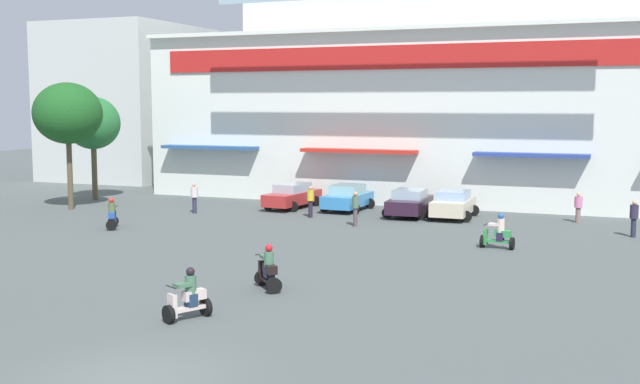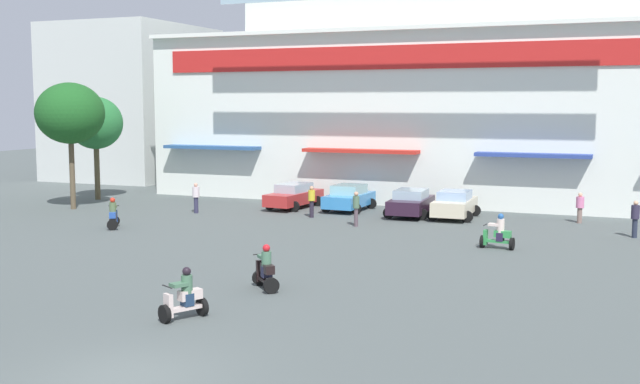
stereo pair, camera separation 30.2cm
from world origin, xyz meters
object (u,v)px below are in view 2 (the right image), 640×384
(scooter_rider_1, at_px, (266,270))
(scooter_rider_0, at_px, (498,235))
(scooter_rider_2, at_px, (184,298))
(scooter_rider_3, at_px, (113,216))
(parked_car_1, at_px, (349,198))
(pedestrian_4, at_px, (196,196))
(parked_car_3, at_px, (454,204))
(pedestrian_1, at_px, (312,200))
(parked_car_0, at_px, (294,196))
(parked_car_2, at_px, (411,203))
(plaza_tree_0, at_px, (96,123))
(plaza_tree_2, at_px, (70,114))
(pedestrian_0, at_px, (356,206))
(pedestrian_3, at_px, (580,206))
(pedestrian_2, at_px, (635,217))

(scooter_rider_1, bearing_deg, scooter_rider_0, 59.80)
(scooter_rider_2, height_order, scooter_rider_3, scooter_rider_3)
(parked_car_1, height_order, pedestrian_4, pedestrian_4)
(parked_car_3, xyz_separation_m, pedestrian_1, (-7.11, -2.52, 0.21))
(scooter_rider_2, xyz_separation_m, pedestrian_1, (-4.23, 19.41, 0.34))
(parked_car_0, xyz_separation_m, scooter_rider_1, (7.19, -18.44, -0.09))
(scooter_rider_1, distance_m, pedestrian_1, 16.13)
(pedestrian_1, bearing_deg, pedestrian_4, -172.54)
(parked_car_2, height_order, pedestrian_4, pedestrian_4)
(plaza_tree_0, xyz_separation_m, parked_car_3, (22.65, 0.40, -4.04))
(parked_car_1, relative_size, scooter_rider_2, 2.66)
(scooter_rider_3, bearing_deg, pedestrian_1, 42.45)
(scooter_rider_0, bearing_deg, scooter_rider_1, -120.20)
(plaza_tree_2, xyz_separation_m, pedestrian_0, (17.19, 0.09, -4.45))
(parked_car_3, bearing_deg, pedestrian_0, -130.95)
(pedestrian_1, height_order, pedestrian_3, pedestrian_1)
(pedestrian_2, bearing_deg, parked_car_0, 169.77)
(parked_car_1, height_order, pedestrian_2, pedestrian_2)
(parked_car_2, bearing_deg, parked_car_1, 167.96)
(parked_car_0, xyz_separation_m, scooter_rider_0, (13.05, -8.37, -0.13))
(pedestrian_2, height_order, pedestrian_4, pedestrian_2)
(plaza_tree_0, bearing_deg, scooter_rider_3, -48.59)
(scooter_rider_1, height_order, pedestrian_3, pedestrian_3)
(scooter_rider_3, bearing_deg, parked_car_2, 37.19)
(scooter_rider_1, distance_m, pedestrian_2, 18.79)
(parked_car_1, height_order, scooter_rider_3, scooter_rider_3)
(pedestrian_0, xyz_separation_m, pedestrian_2, (12.75, 1.72, -0.05))
(plaza_tree_0, height_order, scooter_rider_3, plaza_tree_0)
(plaza_tree_0, height_order, parked_car_3, plaza_tree_0)
(parked_car_0, relative_size, parked_car_1, 1.16)
(parked_car_1, bearing_deg, parked_car_2, -12.04)
(parked_car_0, height_order, parked_car_2, parked_car_2)
(pedestrian_0, bearing_deg, parked_car_3, 49.05)
(parked_car_2, bearing_deg, parked_car_3, 1.83)
(pedestrian_0, bearing_deg, pedestrian_3, 27.63)
(parked_car_0, relative_size, scooter_rider_2, 3.07)
(pedestrian_2, distance_m, pedestrian_3, 4.44)
(parked_car_3, distance_m, scooter_rider_2, 22.12)
(scooter_rider_1, bearing_deg, pedestrian_4, 128.07)
(parked_car_0, xyz_separation_m, scooter_rider_3, (-5.19, -9.96, -0.11))
(plaza_tree_0, bearing_deg, pedestrian_2, -4.33)
(parked_car_3, bearing_deg, pedestrian_1, -160.52)
(scooter_rider_3, height_order, pedestrian_2, pedestrian_2)
(scooter_rider_0, distance_m, pedestrian_2, 7.33)
(parked_car_3, distance_m, pedestrian_2, 9.27)
(pedestrian_1, bearing_deg, plaza_tree_2, -171.55)
(plaza_tree_2, bearing_deg, scooter_rider_2, -43.58)
(plaza_tree_0, bearing_deg, scooter_rider_1, -40.71)
(parked_car_1, distance_m, pedestrian_2, 15.43)
(plaza_tree_2, distance_m, parked_car_1, 16.53)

